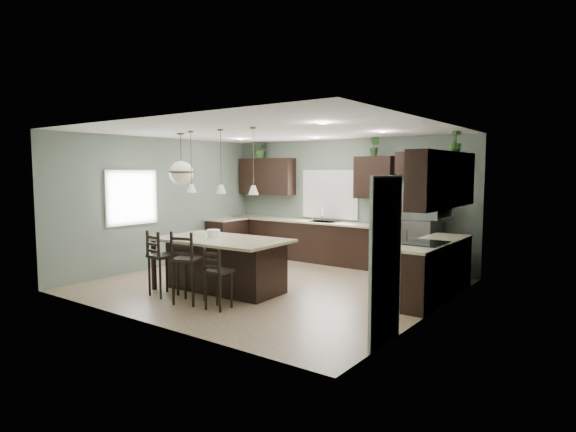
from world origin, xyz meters
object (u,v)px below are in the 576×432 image
Objects in this scene: kitchen_island at (222,265)px; bar_stool_center at (189,267)px; serving_dish at (213,234)px; refrigerator at (414,230)px; plant_back_left at (261,149)px; bar_stool_right at (218,278)px; bar_stool_left at (163,263)px.

bar_stool_center reaches higher than kitchen_island.
refrigerator is at bearing 52.23° from serving_dish.
bar_stool_center is at bearing -69.65° from serving_dish.
kitchen_island is at bearing 81.28° from bar_stool_center.
plant_back_left is at bearing 98.66° from bar_stool_center.
plant_back_left is (-2.62, 4.23, 2.16)m from bar_stool_right.
serving_dish is 0.22× the size of bar_stool_left.
plant_back_left is (-4.13, 0.26, 1.71)m from refrigerator.
kitchen_island is at bearing 124.96° from bar_stool_right.
serving_dish is at bearing 132.20° from bar_stool_right.
bar_stool_center is (0.12, -0.88, 0.12)m from kitchen_island.
bar_stool_left reaches higher than bar_stool_right.
bar_stool_left is (-0.57, -0.82, 0.09)m from kitchen_island.
refrigerator is at bearing 63.04° from bar_stool_right.
serving_dish reaches higher than bar_stool_right.
bar_stool_right is at bearing -58.19° from plant_back_left.
serving_dish is 0.99m from bar_stool_left.
plant_back_left is (-2.02, 4.27, 2.05)m from bar_stool_center.
refrigerator reaches higher than bar_stool_center.
bar_stool_left is 0.69m from bar_stool_center.
kitchen_island is 1.97× the size of bar_stool_center.
plant_back_left reaches higher than kitchen_island.
bar_stool_left is at bearing -72.46° from plant_back_left.
plant_back_left reaches higher than serving_dish.
plant_back_left is at bearing 116.50° from serving_dish.
plant_back_left reaches higher than bar_stool_right.
bar_stool_right is at bearing -12.55° from bar_stool_center.
bar_stool_center is 0.61m from bar_stool_right.
serving_dish is 1.01m from bar_stool_center.
bar_stool_center is (0.32, -0.87, -0.41)m from serving_dish.
plant_back_left is (-1.33, 4.21, 2.08)m from bar_stool_left.
plant_back_left is at bearing 115.68° from bar_stool_right.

